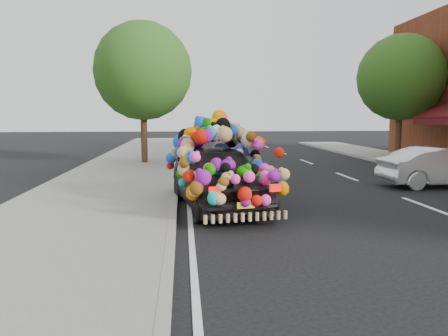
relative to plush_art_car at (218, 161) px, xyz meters
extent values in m
plane|color=black|center=(1.32, -0.35, -1.09)|extent=(100.00, 100.00, 0.00)
cube|color=gray|center=(-2.98, -0.35, -1.03)|extent=(4.00, 60.00, 0.12)
cube|color=gray|center=(-1.03, -0.35, -1.02)|extent=(0.15, 60.00, 0.13)
cylinder|color=#332114|center=(-2.48, 9.15, 0.28)|extent=(0.28, 0.28, 2.73)
sphere|color=#225115|center=(-2.48, 9.15, 2.94)|extent=(4.20, 4.20, 4.20)
cylinder|color=#332114|center=(9.32, 9.65, 0.23)|extent=(0.28, 0.28, 2.64)
sphere|color=#225115|center=(9.32, 9.65, 2.81)|extent=(4.00, 4.00, 4.00)
imported|color=black|center=(0.00, 0.00, -0.35)|extent=(2.40, 4.54, 1.47)
cube|color=red|center=(-0.24, -2.24, -0.31)|extent=(0.23, 0.09, 0.14)
cube|color=red|center=(0.93, -2.06, -0.31)|extent=(0.23, 0.09, 0.14)
cube|color=yellow|center=(0.34, -2.16, -0.61)|extent=(0.34, 0.09, 0.12)
imported|color=black|center=(0.84, 5.28, -0.48)|extent=(1.87, 4.25, 1.21)
imported|color=silver|center=(6.93, 2.28, -0.49)|extent=(3.65, 1.35, 1.19)
camera|label=1|loc=(-0.82, -10.08, 1.06)|focal=35.00mm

